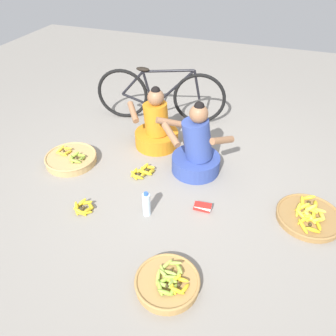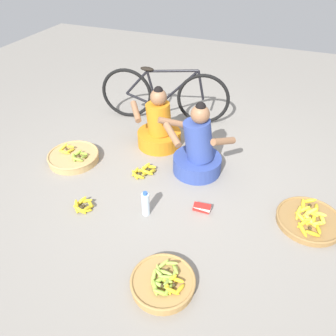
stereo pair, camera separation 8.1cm
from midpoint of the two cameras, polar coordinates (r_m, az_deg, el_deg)
ground_plane at (r=3.50m, az=1.86°, el=-2.73°), size 10.00×10.00×0.00m
vendor_woman_front at (r=3.54m, az=5.76°, el=2.92°), size 0.75×0.52×0.82m
vendor_woman_behind at (r=3.97m, az=-0.98°, el=6.87°), size 0.74×0.52×0.76m
bicycle_leaning at (r=4.48m, az=-0.14°, el=12.30°), size 1.68×0.37×0.73m
banana_basket_back_right at (r=2.64m, az=0.11°, el=-18.88°), size 0.49×0.49×0.15m
banana_basket_front_right at (r=3.34m, az=23.59°, el=-8.07°), size 0.59×0.59×0.14m
banana_basket_back_left at (r=3.94m, az=-15.24°, el=1.86°), size 0.57×0.57×0.15m
loose_bananas_back_center at (r=3.62m, az=-3.47°, el=-0.56°), size 0.24×0.28×0.09m
loose_bananas_front_center at (r=3.30m, az=-13.47°, el=-6.27°), size 0.22×0.22×0.09m
water_bottle at (r=3.10m, az=-3.08°, el=-6.12°), size 0.07×0.07×0.26m
packet_carton_stack at (r=3.19m, az=6.54°, el=-6.72°), size 0.17×0.07×0.09m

